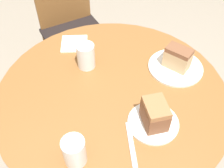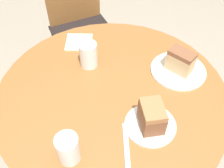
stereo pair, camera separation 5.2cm
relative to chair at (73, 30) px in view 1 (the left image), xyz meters
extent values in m
plane|color=gray|center=(0.01, -0.90, -0.46)|extent=(8.00, 8.00, 0.00)
cylinder|color=brown|center=(0.01, -0.90, -0.45)|extent=(0.54, 0.54, 0.03)
cylinder|color=brown|center=(0.01, -0.90, -0.08)|extent=(0.11, 0.11, 0.71)
cylinder|color=brown|center=(0.01, -0.90, 0.29)|extent=(0.99, 0.99, 0.03)
cylinder|color=brown|center=(-0.14, -0.29, -0.25)|extent=(0.04, 0.04, 0.42)
cylinder|color=brown|center=(0.24, -0.22, -0.25)|extent=(0.04, 0.04, 0.42)
cylinder|color=brown|center=(-0.21, 0.09, -0.25)|extent=(0.04, 0.04, 0.42)
cylinder|color=brown|center=(0.16, 0.16, -0.25)|extent=(0.04, 0.04, 0.42)
cube|color=black|center=(0.01, -0.07, -0.02)|extent=(0.50, 0.50, 0.03)
cylinder|color=white|center=(0.11, -1.11, 0.31)|extent=(0.20, 0.20, 0.01)
cylinder|color=white|center=(0.33, -0.86, 0.31)|extent=(0.25, 0.25, 0.01)
cube|color=brown|center=(0.11, -1.11, 0.36)|extent=(0.09, 0.11, 0.08)
cube|color=#9E6B42|center=(0.11, -1.11, 0.41)|extent=(0.09, 0.11, 0.02)
cube|color=tan|center=(0.33, -0.86, 0.36)|extent=(0.12, 0.13, 0.08)
cube|color=brown|center=(0.33, -0.86, 0.41)|extent=(0.12, 0.13, 0.02)
cylinder|color=beige|center=(-0.06, -0.72, 0.34)|extent=(0.07, 0.07, 0.07)
cylinder|color=white|center=(-0.06, -0.72, 0.36)|extent=(0.08, 0.08, 0.12)
cylinder|color=silver|center=(-0.20, -1.17, 0.34)|extent=(0.07, 0.07, 0.08)
cylinder|color=white|center=(-0.20, -1.17, 0.36)|extent=(0.08, 0.08, 0.11)
cube|color=white|center=(-0.08, -0.55, 0.31)|extent=(0.16, 0.16, 0.01)
cube|color=silver|center=(0.00, -1.17, 0.31)|extent=(0.06, 0.18, 0.00)
camera|label=1|loc=(-0.21, -1.60, 1.15)|focal=42.00mm
camera|label=2|loc=(-0.16, -1.62, 1.15)|focal=42.00mm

